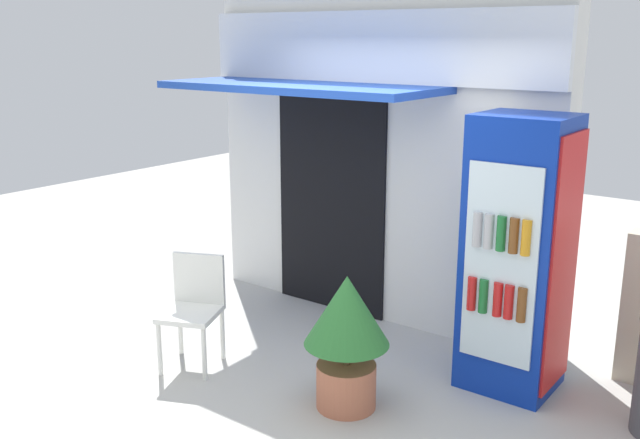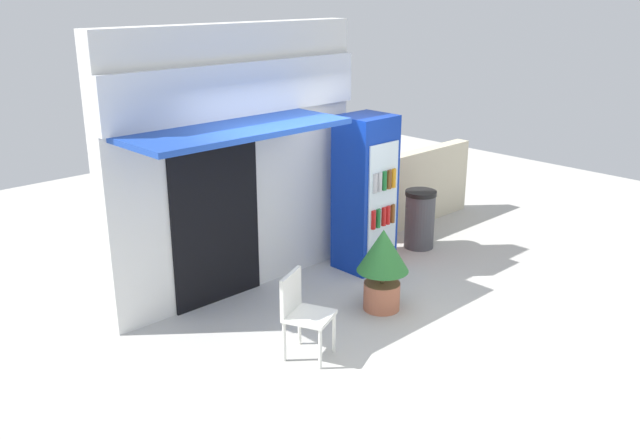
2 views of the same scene
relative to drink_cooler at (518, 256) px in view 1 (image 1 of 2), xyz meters
The scene contains 5 objects.
ground 1.85m from the drink_cooler, 137.66° to the right, with size 16.00×16.00×0.00m, color beige.
storefront_building 1.81m from the drink_cooler, 160.07° to the left, with size 3.39×1.22×3.12m.
drink_cooler is the anchor object (origin of this frame).
plastic_chair 2.46m from the drink_cooler, 152.09° to the right, with size 0.56×0.56×0.86m.
potted_plant_near_shop 1.33m from the drink_cooler, 128.21° to the right, with size 0.59×0.59×0.96m.
Camera 1 is at (2.90, -3.63, 2.51)m, focal length 39.81 mm.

